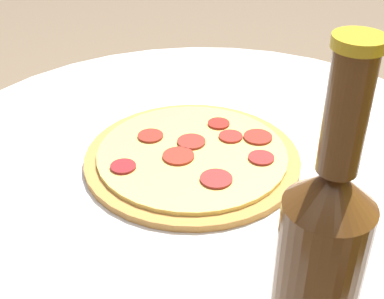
{
  "coord_description": "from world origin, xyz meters",
  "views": [
    {
      "loc": [
        0.58,
        0.18,
        1.14
      ],
      "look_at": [
        0.0,
        -0.02,
        0.74
      ],
      "focal_mm": 50.0,
      "sensor_mm": 36.0,
      "label": 1
    }
  ],
  "objects": [
    {
      "name": "pizza",
      "position": [
        0.0,
        -0.02,
        0.73
      ],
      "size": [
        0.3,
        0.3,
        0.02
      ],
      "color": "#B77F3D",
      "rests_on": "table"
    },
    {
      "name": "beer_bottle",
      "position": [
        0.26,
        0.17,
        0.83
      ],
      "size": [
        0.07,
        0.07,
        0.3
      ],
      "color": "#563314",
      "rests_on": "table"
    },
    {
      "name": "table",
      "position": [
        0.0,
        0.0,
        0.53
      ],
      "size": [
        0.85,
        0.85,
        0.72
      ],
      "color": "silver",
      "rests_on": "ground_plane"
    }
  ]
}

